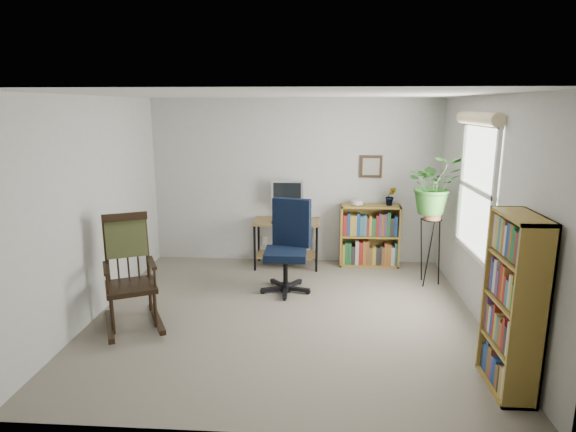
# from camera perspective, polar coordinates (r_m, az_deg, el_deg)

# --- Properties ---
(floor) EXTENTS (4.20, 4.00, 0.00)m
(floor) POSITION_cam_1_polar(r_m,az_deg,el_deg) (5.50, -0.28, -11.67)
(floor) COLOR gray
(floor) RESTS_ON ground
(ceiling) EXTENTS (4.20, 4.00, 0.00)m
(ceiling) POSITION_cam_1_polar(r_m,az_deg,el_deg) (5.00, -0.31, 14.20)
(ceiling) COLOR silver
(ceiling) RESTS_ON ground
(wall_back) EXTENTS (4.20, 0.00, 2.40)m
(wall_back) POSITION_cam_1_polar(r_m,az_deg,el_deg) (7.08, 0.86, 4.07)
(wall_back) COLOR #B4B4B0
(wall_back) RESTS_ON ground
(wall_front) EXTENTS (4.20, 0.00, 2.40)m
(wall_front) POSITION_cam_1_polar(r_m,az_deg,el_deg) (3.20, -2.86, -6.97)
(wall_front) COLOR #B4B4B0
(wall_front) RESTS_ON ground
(wall_left) EXTENTS (0.00, 4.00, 2.40)m
(wall_left) POSITION_cam_1_polar(r_m,az_deg,el_deg) (5.67, -22.00, 0.89)
(wall_left) COLOR #B4B4B0
(wall_left) RESTS_ON ground
(wall_right) EXTENTS (0.00, 4.00, 2.40)m
(wall_right) POSITION_cam_1_polar(r_m,az_deg,el_deg) (5.39, 22.55, 0.28)
(wall_right) COLOR #B4B4B0
(wall_right) RESTS_ON ground
(window) EXTENTS (0.12, 1.20, 1.50)m
(window) POSITION_cam_1_polar(r_m,az_deg,el_deg) (5.63, 21.39, 2.94)
(window) COLOR silver
(window) RESTS_ON wall_right
(desk) EXTENTS (0.95, 0.52, 0.68)m
(desk) POSITION_cam_1_polar(r_m,az_deg,el_deg) (6.98, -0.17, -3.28)
(desk) COLOR brown
(desk) RESTS_ON floor
(monitor) EXTENTS (0.46, 0.16, 0.56)m
(monitor) POSITION_cam_1_polar(r_m,az_deg,el_deg) (6.97, -0.09, 1.96)
(monitor) COLOR silver
(monitor) RESTS_ON desk
(keyboard) EXTENTS (0.40, 0.15, 0.02)m
(keyboard) POSITION_cam_1_polar(r_m,az_deg,el_deg) (6.77, -0.24, -0.68)
(keyboard) COLOR black
(keyboard) RESTS_ON desk
(office_chair) EXTENTS (0.79, 0.79, 1.17)m
(office_chair) POSITION_cam_1_polar(r_m,az_deg,el_deg) (5.97, -0.30, -3.66)
(office_chair) COLOR black
(office_chair) RESTS_ON floor
(rocking_chair) EXTENTS (1.02, 1.21, 1.21)m
(rocking_chair) POSITION_cam_1_polar(r_m,az_deg,el_deg) (5.29, -18.24, -6.30)
(rocking_chair) COLOR black
(rocking_chair) RESTS_ON floor
(low_bookshelf) EXTENTS (0.85, 0.28, 0.90)m
(low_bookshelf) POSITION_cam_1_polar(r_m,az_deg,el_deg) (7.09, 9.63, -2.30)
(low_bookshelf) COLOR olive
(low_bookshelf) RESTS_ON floor
(tall_bookshelf) EXTENTS (0.28, 0.65, 1.48)m
(tall_bookshelf) POSITION_cam_1_polar(r_m,az_deg,el_deg) (4.31, 25.14, -9.47)
(tall_bookshelf) COLOR olive
(tall_bookshelf) RESTS_ON floor
(plant_stand) EXTENTS (0.36, 0.36, 1.02)m
(plant_stand) POSITION_cam_1_polar(r_m,az_deg,el_deg) (6.51, 16.48, -3.49)
(plant_stand) COLOR black
(plant_stand) RESTS_ON floor
(spider_plant) EXTENTS (1.69, 1.88, 1.46)m
(spider_plant) POSITION_cam_1_polar(r_m,az_deg,el_deg) (6.29, 17.16, 6.77)
(spider_plant) COLOR #306A25
(spider_plant) RESTS_ON plant_stand
(potted_plant_small) EXTENTS (0.13, 0.24, 0.11)m
(potted_plant_small) POSITION_cam_1_polar(r_m,az_deg,el_deg) (7.02, 12.05, 1.67)
(potted_plant_small) COLOR #306A25
(potted_plant_small) RESTS_ON low_bookshelf
(framed_picture) EXTENTS (0.32, 0.04, 0.32)m
(framed_picture) POSITION_cam_1_polar(r_m,az_deg,el_deg) (7.05, 9.81, 5.79)
(framed_picture) COLOR black
(framed_picture) RESTS_ON wall_back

